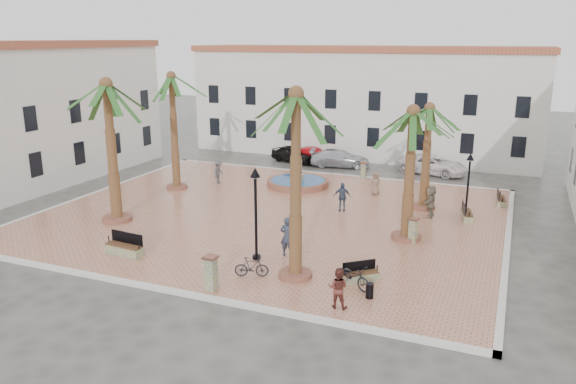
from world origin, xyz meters
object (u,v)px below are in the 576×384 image
Objects in this scene: bench_s at (124,249)px; bicycle_a at (353,276)px; car_red at (313,155)px; car_silver at (340,158)px; litter_bin at (370,291)px; car_black at (294,154)px; palm_s at (296,115)px; bollard_se at (211,272)px; bench_ne at (501,200)px; lamppost_e at (469,175)px; bollard_e at (413,230)px; pedestrian_east at (431,201)px; bicycle_b at (252,267)px; fountain at (298,181)px; pedestrian_fountain_b at (342,197)px; pedestrian_north at (219,172)px; bench_e at (467,215)px; bollard_n at (363,170)px; palm_e at (412,127)px; palm_nw at (172,88)px; lamppost_s at (256,198)px; palm_sw at (107,101)px; cyclist_b at (338,288)px; pedestrian_fountain_a at (376,183)px; cyclist_a at (287,237)px; bench_se at (360,276)px; car_white at (433,165)px; palm_ne at (429,120)px.

bicycle_a is at bearing 8.52° from bench_s.
car_red is 2.62m from car_silver.
car_black reaches higher than litter_bin.
palm_s is 7.30m from bollard_se.
bench_ne is 0.89× the size of bicycle_a.
lamppost_e is 0.81× the size of car_silver.
bollard_e is 0.69× the size of pedestrian_east.
bicycle_b is 0.39× the size of car_red.
bicycle_a is (11.10, 0.65, 0.20)m from bench_s.
pedestrian_fountain_b is (4.58, -4.46, 0.56)m from fountain.
bench_e is at bearing -97.98° from pedestrian_north.
car_red is (-5.52, 4.39, -0.16)m from bollard_n.
palm_e is at bearing 133.43° from bollard_e.
bench_ne is at bearing 11.95° from palm_nw.
lamppost_s is 1.13× the size of lamppost_e.
palm_sw is at bearing 165.18° from litter_bin.
pedestrian_fountain_b reaches higher than car_red.
palm_sw reaches higher than car_silver.
car_red is at bearing 108.02° from palm_s.
bollard_n is at bearing 115.67° from bollard_e.
pedestrian_fountain_b reaches higher than bollard_n.
cyclist_b is (14.78, -5.41, -5.97)m from palm_sw.
litter_bin is at bearing -135.18° from pedestrian_north.
bollard_e reaches higher than car_silver.
litter_bin is (6.21, 1.76, -0.47)m from bollard_se.
fountain is 0.54× the size of palm_sw.
bench_e is at bearing -41.74° from bollard_n.
lamppost_s is at bearing 127.37° from bench_e.
pedestrian_fountain_a reaches higher than bicycle_b.
cyclist_b is 16.54m from pedestrian_fountain_a.
cyclist_a is (7.28, 2.81, 0.67)m from bench_s.
bench_se is 15.35m from bench_ne.
fountain is at bearing -6.31° from bicycle_b.
lamppost_s is 2.72× the size of cyclist_b.
fountain is 2.61× the size of pedestrian_north.
litter_bin is 26.15m from car_black.
cyclist_a reaches higher than bollard_e.
pedestrian_north is (-17.12, 2.07, -1.80)m from lamppost_e.
palm_e reaches higher than cyclist_a.
palm_sw is at bearing -170.10° from bollard_e.
bollard_e is at bearing -146.58° from cyclist_a.
palm_nw reaches higher than car_red.
palm_s is 7.06m from cyclist_b.
car_white is at bearing 50.53° from bench_se.
pedestrian_east is (-2.01, -0.32, 0.68)m from bench_e.
car_silver is (-8.94, 11.22, -0.39)m from pedestrian_east.
pedestrian_east is 0.46× the size of car_black.
palm_ne is (15.70, 9.05, -1.41)m from palm_sw.
car_black is at bearing 150.83° from bollard_n.
bollard_n reaches higher than bicycle_b.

